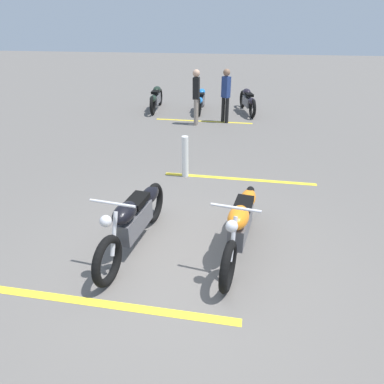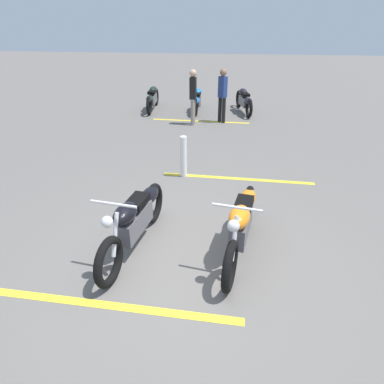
# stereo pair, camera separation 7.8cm
# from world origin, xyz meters

# --- Properties ---
(ground_plane) EXTENTS (60.00, 60.00, 0.00)m
(ground_plane) POSITION_xyz_m (0.00, 0.00, 0.00)
(ground_plane) COLOR #66605B
(motorcycle_bright_foreground) EXTENTS (2.22, 0.65, 1.04)m
(motorcycle_bright_foreground) POSITION_xyz_m (0.41, -0.77, 0.46)
(motorcycle_bright_foreground) COLOR black
(motorcycle_bright_foreground) RESTS_ON ground
(motorcycle_dark_foreground) EXTENTS (2.22, 0.62, 1.04)m
(motorcycle_dark_foreground) POSITION_xyz_m (0.30, 0.76, 0.46)
(motorcycle_dark_foreground) COLOR black
(motorcycle_dark_foreground) RESTS_ON ground
(motorcycle_row_far_left) EXTENTS (2.08, 0.61, 0.80)m
(motorcycle_row_far_left) POSITION_xyz_m (8.52, -0.90, 0.43)
(motorcycle_row_far_left) COLOR black
(motorcycle_row_far_left) RESTS_ON ground
(motorcycle_row_left) EXTENTS (2.01, 0.26, 0.76)m
(motorcycle_row_left) POSITION_xyz_m (8.49, 0.77, 0.41)
(motorcycle_row_left) COLOR black
(motorcycle_row_left) RESTS_ON ground
(motorcycle_row_center) EXTENTS (2.14, 0.32, 0.81)m
(motorcycle_row_center) POSITION_xyz_m (8.47, 2.42, 0.44)
(motorcycle_row_center) COLOR black
(motorcycle_row_center) RESTS_ON ground
(bystander_near_row) EXTENTS (0.28, 0.22, 1.68)m
(bystander_near_row) POSITION_xyz_m (6.82, 0.72, 0.94)
(bystander_near_row) COLOR gray
(bystander_near_row) RESTS_ON ground
(bystander_secondary) EXTENTS (0.29, 0.30, 1.66)m
(bystander_secondary) POSITION_xyz_m (7.20, -0.17, 0.93)
(bystander_secondary) COLOR black
(bystander_secondary) RESTS_ON ground
(bollard_post) EXTENTS (0.14, 0.14, 0.89)m
(bollard_post) POSITION_xyz_m (2.87, 0.43, 0.44)
(bollard_post) COLOR white
(bollard_post) RESTS_ON ground
(parking_stripe_near) EXTENTS (0.22, 3.20, 0.01)m
(parking_stripe_near) POSITION_xyz_m (-0.92, 0.76, 0.00)
(parking_stripe_near) COLOR yellow
(parking_stripe_near) RESTS_ON ground
(parking_stripe_mid) EXTENTS (0.22, 3.20, 0.01)m
(parking_stripe_mid) POSITION_xyz_m (2.87, -0.72, 0.00)
(parking_stripe_mid) COLOR yellow
(parking_stripe_mid) RESTS_ON ground
(parking_stripe_far) EXTENTS (0.22, 3.20, 0.01)m
(parking_stripe_far) POSITION_xyz_m (7.21, 0.52, 0.00)
(parking_stripe_far) COLOR yellow
(parking_stripe_far) RESTS_ON ground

